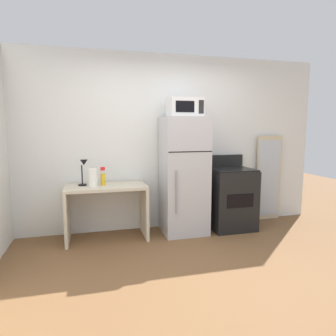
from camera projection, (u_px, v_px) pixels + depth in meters
name	position (u px, v px, depth m)	size (l,w,h in m)	color
ground_plane	(203.00, 277.00, 3.03)	(12.00, 12.00, 0.00)	brown
wall_back_white	(164.00, 143.00, 4.49)	(5.00, 0.10, 2.60)	silver
desk	(107.00, 202.00, 4.04)	(1.08, 0.56, 0.75)	beige
desk_lamp	(83.00, 168.00, 3.95)	(0.14, 0.12, 0.35)	black
spray_bottle	(103.00, 178.00, 4.01)	(0.06, 0.06, 0.25)	yellow
paper_towel_roll	(93.00, 178.00, 3.90)	(0.11, 0.11, 0.24)	white
refrigerator	(184.00, 176.00, 4.26)	(0.62, 0.61, 1.68)	#B7B7BC
microwave	(185.00, 107.00, 4.11)	(0.46, 0.35, 0.26)	silver
oven_range	(231.00, 198.00, 4.49)	(0.64, 0.61, 1.10)	black
leaning_mirror	(268.00, 178.00, 4.90)	(0.44, 0.03, 1.40)	#C6B793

